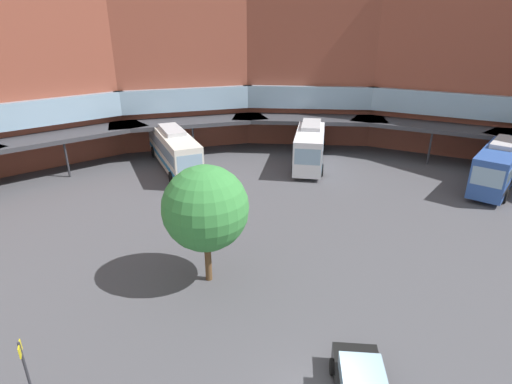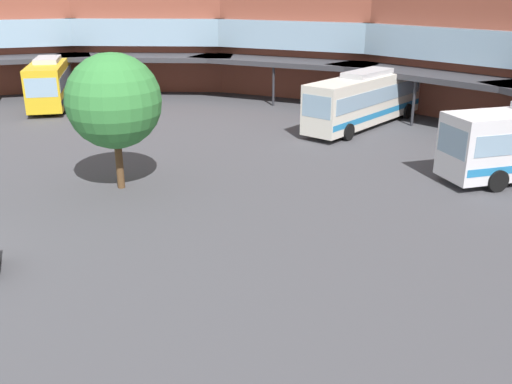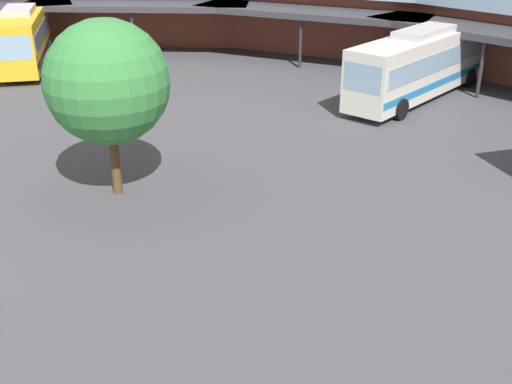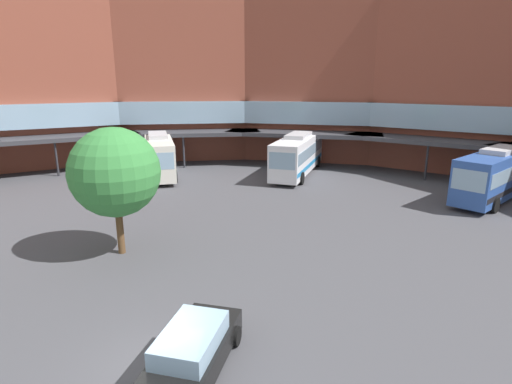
{
  "view_description": "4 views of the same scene",
  "coord_description": "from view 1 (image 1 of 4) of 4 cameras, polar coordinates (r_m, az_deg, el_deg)",
  "views": [
    {
      "loc": [
        -3.84,
        -10.59,
        13.23
      ],
      "look_at": [
        -1.23,
        14.4,
        2.69
      ],
      "focal_mm": 28.96,
      "sensor_mm": 36.0,
      "label": 1
    },
    {
      "loc": [
        21.16,
        0.59,
        9.46
      ],
      "look_at": [
        2.68,
        12.12,
        1.33
      ],
      "focal_mm": 39.17,
      "sensor_mm": 36.0,
      "label": 2
    },
    {
      "loc": [
        17.09,
        1.64,
        10.2
      ],
      "look_at": [
        2.51,
        10.63,
        2.28
      ],
      "focal_mm": 44.38,
      "sensor_mm": 36.0,
      "label": 3
    },
    {
      "loc": [
        3.61,
        -10.9,
        8.71
      ],
      "look_at": [
        2.45,
        11.72,
        2.58
      ],
      "focal_mm": 28.88,
      "sensor_mm": 36.0,
      "label": 4
    }
  ],
  "objects": [
    {
      "name": "stop_sign_post",
      "position": [
        18.63,
        -29.39,
        -19.81
      ],
      "size": [
        0.22,
        0.58,
        2.44
      ],
      "color": "#2D2D33",
      "rests_on": "ground"
    },
    {
      "name": "plaza_tree",
      "position": [
        21.26,
        -7.0,
        -2.25
      ],
      "size": [
        4.5,
        4.5,
        6.56
      ],
      "color": "brown",
      "rests_on": "ground"
    },
    {
      "name": "bus_0",
      "position": [
        40.82,
        30.73,
        3.51
      ],
      "size": [
        9.86,
        10.03,
        3.93
      ],
      "rotation": [
        0.0,
        0.0,
        3.94
      ],
      "color": "#2D519E",
      "rests_on": "ground"
    },
    {
      "name": "station_building",
      "position": [
        35.74,
        0.27,
        14.37
      ],
      "size": [
        83.05,
        42.56,
        16.87
      ],
      "color": "brown",
      "rests_on": "ground"
    },
    {
      "name": "bus_2",
      "position": [
        41.48,
        7.52,
        6.83
      ],
      "size": [
        5.63,
        12.18,
        3.91
      ],
      "rotation": [
        0.0,
        0.0,
        4.44
      ],
      "color": "white",
      "rests_on": "ground"
    },
    {
      "name": "bus_3",
      "position": [
        40.09,
        -11.36,
        6.0
      ],
      "size": [
        5.99,
        12.36,
        3.9
      ],
      "rotation": [
        0.0,
        0.0,
        5.02
      ],
      "color": "silver",
      "rests_on": "ground"
    }
  ]
}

